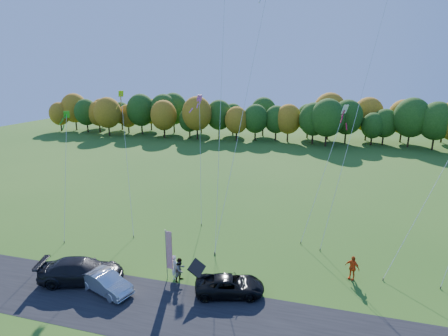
% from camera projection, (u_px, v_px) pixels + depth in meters
% --- Properties ---
extents(ground, '(160.00, 160.00, 0.00)m').
position_uv_depth(ground, '(203.00, 279.00, 25.99)').
color(ground, '#285717').
extents(asphalt_strip, '(90.00, 6.00, 0.01)m').
position_uv_depth(asphalt_strip, '(183.00, 314.00, 22.26)').
color(asphalt_strip, black).
rests_on(asphalt_strip, ground).
extents(tree_line, '(116.00, 12.00, 10.00)m').
position_uv_depth(tree_line, '(282.00, 142.00, 77.20)').
color(tree_line, '#1E4711').
rests_on(tree_line, ground).
extents(black_suv, '(5.18, 3.38, 1.32)m').
position_uv_depth(black_suv, '(230.00, 285.00, 24.11)').
color(black_suv, black).
rests_on(black_suv, ground).
extents(silver_sedan, '(4.54, 2.75, 1.41)m').
position_uv_depth(silver_sedan, '(106.00, 282.00, 24.39)').
color(silver_sedan, silver).
rests_on(silver_sedan, ground).
extents(dark_truck_a, '(6.41, 4.07, 1.73)m').
position_uv_depth(dark_truck_a, '(81.00, 271.00, 25.51)').
color(dark_truck_a, black).
rests_on(dark_truck_a, ground).
extents(person_tailgate_a, '(0.52, 0.72, 1.85)m').
position_uv_depth(person_tailgate_a, '(175.00, 267.00, 25.91)').
color(person_tailgate_a, silver).
rests_on(person_tailgate_a, ground).
extents(person_tailgate_b, '(0.95, 1.06, 1.79)m').
position_uv_depth(person_tailgate_b, '(180.00, 269.00, 25.61)').
color(person_tailgate_b, gray).
rests_on(person_tailgate_b, ground).
extents(person_east, '(1.18, 0.96, 1.88)m').
position_uv_depth(person_east, '(352.00, 268.00, 25.77)').
color(person_east, '#D94C14').
rests_on(person_east, ground).
extents(feather_flag, '(0.52, 0.12, 3.98)m').
position_uv_depth(feather_flag, '(168.00, 250.00, 25.34)').
color(feather_flag, '#999999').
rests_on(feather_flag, ground).
extents(kite_delta_blue, '(2.83, 10.21, 29.09)m').
position_uv_depth(kite_delta_blue, '(222.00, 75.00, 30.10)').
color(kite_delta_blue, '#4C3F33').
rests_on(kite_delta_blue, ground).
extents(kite_parafoil_orange, '(8.27, 11.46, 31.76)m').
position_uv_depth(kite_parafoil_orange, '(370.00, 63.00, 30.25)').
color(kite_parafoil_orange, '#4C3F33').
rests_on(kite_parafoil_orange, ground).
extents(kite_delta_red, '(4.25, 9.71, 25.35)m').
position_uv_depth(kite_delta_red, '(245.00, 102.00, 30.05)').
color(kite_delta_red, '#4C3F33').
rests_on(kite_delta_red, ground).
extents(kite_diamond_yellow, '(4.94, 7.44, 13.37)m').
position_uv_depth(kite_diamond_yellow, '(127.00, 160.00, 34.58)').
color(kite_diamond_yellow, '#4C3F33').
rests_on(kite_diamond_yellow, ground).
extents(kite_diamond_green, '(1.74, 4.27, 11.77)m').
position_uv_depth(kite_diamond_green, '(65.00, 176.00, 31.82)').
color(kite_diamond_green, '#4C3F33').
rests_on(kite_diamond_green, ground).
extents(kite_diamond_white, '(3.82, 6.09, 12.37)m').
position_uv_depth(kite_diamond_white, '(324.00, 174.00, 31.93)').
color(kite_diamond_white, '#4C3F33').
rests_on(kite_diamond_white, ground).
extents(kite_diamond_pink, '(2.67, 6.64, 12.89)m').
position_uv_depth(kite_diamond_pink, '(200.00, 158.00, 36.52)').
color(kite_diamond_pink, '#4C3F33').
rests_on(kite_diamond_pink, ground).
extents(kite_diamond_blue_low, '(5.35, 5.54, 9.68)m').
position_uv_depth(kite_diamond_blue_low, '(419.00, 213.00, 26.31)').
color(kite_diamond_blue_low, '#4C3F33').
rests_on(kite_diamond_blue_low, ground).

